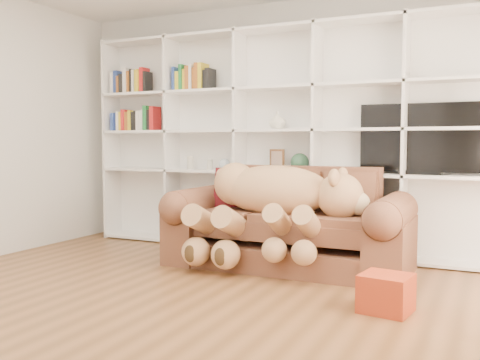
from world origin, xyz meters
The scene contains 14 objects.
floor centered at (0.00, 0.00, 0.00)m, with size 5.00×5.00×0.00m, color brown.
wall_back centered at (0.00, 2.50, 1.35)m, with size 5.00×0.02×2.70m, color silver.
bookshelf centered at (-0.24, 2.36, 1.31)m, with size 4.43×0.35×2.40m.
sofa centered at (0.37, 1.67, 0.35)m, with size 2.23×0.96×0.94m.
teddy_bear centered at (0.28, 1.48, 0.64)m, with size 1.58×0.89×0.91m.
throw_pillow centered at (-0.25, 1.83, 0.69)m, with size 0.43×0.14×0.43m, color #59100F.
gift_box centered at (1.45, 0.68, 0.13)m, with size 0.33×0.31×0.26m, color #AD3417.
tv centered at (1.46, 2.35, 1.20)m, with size 1.15×0.18×0.68m.
picture_frame centered at (0.00, 2.30, 0.99)m, with size 0.18×0.03×0.22m, color brown.
green_vase centered at (0.25, 2.30, 0.96)m, with size 0.19×0.19×0.19m, color #2B5339.
figurine_tall centered at (-1.08, 2.30, 0.94)m, with size 0.08×0.08×0.15m, color beige.
figurine_short centered at (-0.82, 2.30, 0.92)m, with size 0.07×0.07×0.11m, color beige.
snow_globe centered at (-0.63, 2.30, 0.93)m, with size 0.12×0.12×0.12m, color silver.
shelf_vase centered at (0.00, 2.30, 1.41)m, with size 0.18×0.18×0.18m, color silver.
Camera 1 is at (2.09, -3.03, 1.17)m, focal length 40.00 mm.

